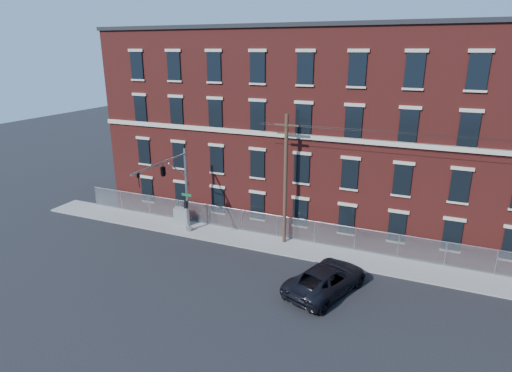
{
  "coord_description": "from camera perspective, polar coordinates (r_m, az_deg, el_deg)",
  "views": [
    {
      "loc": [
        11.69,
        -22.92,
        14.49
      ],
      "look_at": [
        0.29,
        4.0,
        4.97
      ],
      "focal_mm": 29.51,
      "sensor_mm": 36.0,
      "label": 1
    }
  ],
  "objects": [
    {
      "name": "ground",
      "position": [
        29.52,
        -3.61,
        -11.4
      ],
      "size": [
        140.0,
        140.0,
        0.0
      ],
      "primitive_type": "plane",
      "color": "black",
      "rests_on": "ground"
    },
    {
      "name": "utility_pole_near",
      "position": [
        31.48,
        4.01,
        1.08
      ],
      "size": [
        1.8,
        0.28,
        10.0
      ],
      "color": "#452F22",
      "rests_on": "ground"
    },
    {
      "name": "pickup_truck",
      "position": [
        27.2,
        9.51,
        -12.31
      ],
      "size": [
        4.87,
        6.83,
        1.73
      ],
      "primitive_type": "imported",
      "rotation": [
        0.0,
        0.0,
        2.78
      ],
      "color": "black",
      "rests_on": "ground"
    },
    {
      "name": "chain_link_fence",
      "position": [
        32.16,
        21.52,
        -8.01
      ],
      "size": [
        59.06,
        0.06,
        1.85
      ],
      "color": "#A5A8AD",
      "rests_on": "ground"
    },
    {
      "name": "utility_cabinet",
      "position": [
        36.61,
        -10.07,
        -4.09
      ],
      "size": [
        1.3,
        0.81,
        1.51
      ],
      "primitive_type": "cube",
      "rotation": [
        0.0,
        0.0,
        0.18
      ],
      "color": "slate",
      "rests_on": "sidewalk"
    },
    {
      "name": "traffic_signal_mast",
      "position": [
        32.03,
        -11.71,
        1.14
      ],
      "size": [
        0.9,
        6.75,
        7.0
      ],
      "color": "#9EA0A5",
      "rests_on": "ground"
    },
    {
      "name": "sidewalk",
      "position": [
        31.43,
        21.21,
        -10.64
      ],
      "size": [
        65.0,
        3.0,
        0.12
      ],
      "primitive_type": "cube",
      "color": "gray",
      "rests_on": "ground"
    },
    {
      "name": "mill_building",
      "position": [
        37.39,
        23.26,
        6.81
      ],
      "size": [
        55.3,
        14.32,
        16.3
      ],
      "color": "maroon",
      "rests_on": "ground"
    }
  ]
}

